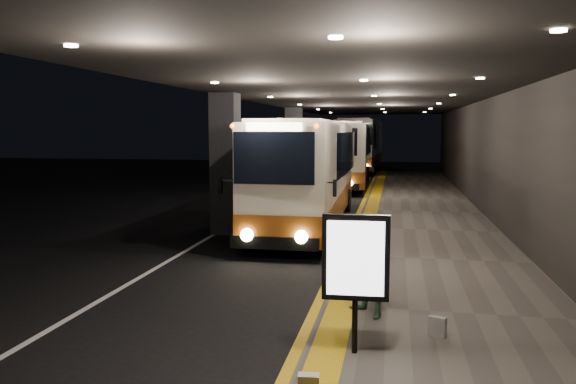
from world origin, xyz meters
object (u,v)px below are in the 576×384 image
(coach_main, at_px, (308,178))
(coach_third, at_px, (361,147))
(info_sign, at_px, (356,260))
(stanchion_post, at_px, (339,267))
(passenger_waiting_green, at_px, (369,266))
(bag_polka, at_px, (437,327))
(passenger_boarding, at_px, (378,259))
(coach_second, at_px, (346,156))

(coach_main, distance_m, coach_third, 25.81)
(info_sign, height_order, stanchion_post, info_sign)
(passenger_waiting_green, distance_m, stanchion_post, 1.16)
(info_sign, distance_m, stanchion_post, 2.74)
(passenger_waiting_green, relative_size, info_sign, 0.87)
(bag_polka, bearing_deg, info_sign, -144.33)
(passenger_boarding, bearing_deg, bag_polka, -174.09)
(coach_main, xyz_separation_m, coach_third, (0.20, 25.81, 0.24))
(coach_second, xyz_separation_m, passenger_waiting_green, (2.44, -23.35, -0.71))
(coach_third, height_order, bag_polka, coach_third)
(coach_third, relative_size, passenger_waiting_green, 7.36)
(coach_second, distance_m, passenger_waiting_green, 23.49)
(coach_main, xyz_separation_m, stanchion_post, (1.90, -8.47, -0.93))
(coach_main, xyz_separation_m, bag_polka, (3.57, -10.21, -1.35))
(passenger_waiting_green, bearing_deg, bag_polka, 9.68)
(info_sign, bearing_deg, passenger_boarding, 82.61)
(coach_second, height_order, passenger_waiting_green, coach_second)
(passenger_boarding, relative_size, bag_polka, 4.80)
(coach_main, bearing_deg, coach_second, 88.71)
(passenger_waiting_green, xyz_separation_m, stanchion_post, (-0.59, 0.96, -0.28))
(info_sign, xyz_separation_m, stanchion_post, (-0.47, 2.59, -0.76))
(coach_second, height_order, info_sign, coach_second)
(coach_second, distance_m, bag_polka, 24.42)
(info_sign, bearing_deg, stanchion_post, 97.84)
(coach_third, height_order, info_sign, coach_third)
(stanchion_post, bearing_deg, passenger_waiting_green, -58.72)
(passenger_boarding, height_order, passenger_waiting_green, passenger_waiting_green)
(coach_third, relative_size, bag_polka, 40.83)
(coach_third, height_order, stanchion_post, coach_third)
(coach_main, relative_size, stanchion_post, 9.68)
(bag_polka, bearing_deg, coach_second, 98.29)
(info_sign, bearing_deg, bag_polka, 33.15)
(passenger_waiting_green, bearing_deg, coach_second, 141.39)
(coach_main, height_order, coach_second, coach_second)
(passenger_waiting_green, bearing_deg, coach_third, 139.14)
(passenger_boarding, relative_size, passenger_waiting_green, 0.87)
(bag_polka, relative_size, info_sign, 0.16)
(passenger_boarding, height_order, bag_polka, passenger_boarding)
(coach_second, bearing_deg, bag_polka, -84.05)
(bag_polka, height_order, info_sign, info_sign)
(coach_second, distance_m, stanchion_post, 22.48)
(coach_second, distance_m, coach_third, 11.89)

